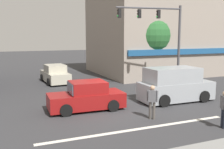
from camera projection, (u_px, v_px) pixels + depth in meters
ground_plane at (110, 109)px, 14.65m from camera, size 120.00×120.00×0.00m
lane_marking_stripe at (140, 129)px, 11.45m from camera, size 9.00×0.24×0.01m
building_right_corner at (154, 31)px, 28.60m from camera, size 12.29×10.89×9.20m
street_tree at (150, 36)px, 24.05m from camera, size 3.87×3.87×6.00m
utility_pole_far_right at (159, 35)px, 24.94m from camera, size 1.40×0.22×7.95m
traffic_light_mast at (163, 32)px, 18.77m from camera, size 4.85×0.89×6.20m
sedan_approaching_near at (55, 75)px, 22.64m from camera, size 2.11×4.21×1.58m
van_crossing_center at (175, 85)px, 16.17m from camera, size 4.63×2.11×2.11m
sedan_waiting_far at (86, 97)px, 14.33m from camera, size 4.16×1.99×1.58m
pedestrian_mid_crossing at (152, 100)px, 12.68m from camera, size 0.43×0.43×1.67m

